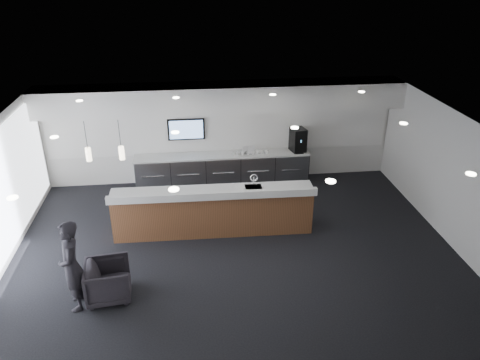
{
  "coord_description": "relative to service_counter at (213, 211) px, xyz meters",
  "views": [
    {
      "loc": [
        -0.94,
        -8.77,
        6.11
      ],
      "look_at": [
        0.24,
        1.3,
        1.23
      ],
      "focal_mm": 35.0,
      "sensor_mm": 36.0,
      "label": 1
    }
  ],
  "objects": [
    {
      "name": "cup_2",
      "position": [
        1.45,
        2.51,
        0.42
      ],
      "size": [
        0.13,
        0.13,
        0.1
      ],
      "primitive_type": "imported",
      "rotation": [
        0.0,
        0.0,
        1.29
      ],
      "color": "white",
      "rests_on": "back_credenza"
    },
    {
      "name": "cup_0",
      "position": [
        1.73,
        2.51,
        0.42
      ],
      "size": [
        0.11,
        0.11,
        0.1
      ],
      "primitive_type": "imported",
      "color": "white",
      "rests_on": "back_credenza"
    },
    {
      "name": "coffee_machine",
      "position": [
        2.64,
        2.62,
        0.71
      ],
      "size": [
        0.47,
        0.55,
        0.68
      ],
      "rotation": [
        0.0,
        0.0,
        0.21
      ],
      "color": "black",
      "rests_on": "back_credenza"
    },
    {
      "name": "armchair",
      "position": [
        -2.2,
        -2.19,
        -0.19
      ],
      "size": [
        0.94,
        0.92,
        0.78
      ],
      "primitive_type": "imported",
      "rotation": [
        0.0,
        0.0,
        1.68
      ],
      "color": "black",
      "rests_on": "ground"
    },
    {
      "name": "wall_tv",
      "position": [
        -0.56,
        2.89,
        1.07
      ],
      "size": [
        1.05,
        0.08,
        0.62
      ],
      "color": "black",
      "rests_on": "back_wall"
    },
    {
      "name": "cup_4",
      "position": [
        1.17,
        2.51,
        0.42
      ],
      "size": [
        0.15,
        0.15,
        0.1
      ],
      "primitive_type": "imported",
      "rotation": [
        0.0,
        0.0,
        2.58
      ],
      "color": "white",
      "rests_on": "back_credenza"
    },
    {
      "name": "pendant_right",
      "position": [
        -2.66,
        -0.22,
        1.67
      ],
      "size": [
        0.12,
        0.12,
        0.3
      ],
      "primitive_type": "cylinder",
      "color": "#FFECC6",
      "rests_on": "ceiling"
    },
    {
      "name": "info_sign_left",
      "position": [
        1.09,
        2.56,
        0.5
      ],
      "size": [
        0.18,
        0.07,
        0.24
      ],
      "primitive_type": "cube",
      "rotation": [
        0.0,
        0.0,
        0.31
      ],
      "color": "white",
      "rests_on": "back_credenza"
    },
    {
      "name": "ceiling",
      "position": [
        0.44,
        -1.02,
        2.42
      ],
      "size": [
        10.0,
        8.0,
        0.02
      ],
      "primitive_type": "cube",
      "color": "black",
      "rests_on": "back_wall"
    },
    {
      "name": "back_credenza",
      "position": [
        0.44,
        2.62,
        -0.1
      ],
      "size": [
        5.06,
        0.66,
        0.95
      ],
      "color": "gray",
      "rests_on": "ground"
    },
    {
      "name": "cup_3",
      "position": [
        1.31,
        2.51,
        0.42
      ],
      "size": [
        0.14,
        0.14,
        0.1
      ],
      "primitive_type": "imported",
      "rotation": [
        0.0,
        0.0,
        1.94
      ],
      "color": "white",
      "rests_on": "back_credenza"
    },
    {
      "name": "ceiling_can_lights",
      "position": [
        0.44,
        -1.02,
        2.39
      ],
      "size": [
        7.0,
        5.0,
        0.02
      ],
      "primitive_type": null,
      "color": "silver",
      "rests_on": "ceiling"
    },
    {
      "name": "pendant_left",
      "position": [
        -1.96,
        -0.22,
        1.67
      ],
      "size": [
        0.12,
        0.12,
        0.3
      ],
      "primitive_type": "cylinder",
      "color": "#FFECC6",
      "rests_on": "ceiling"
    },
    {
      "name": "right_wall",
      "position": [
        5.44,
        -1.02,
        0.92
      ],
      "size": [
        0.02,
        8.0,
        3.0
      ],
      "primitive_type": "cube",
      "color": "silver",
      "rests_on": "ground"
    },
    {
      "name": "ground",
      "position": [
        0.44,
        -1.02,
        -0.58
      ],
      "size": [
        10.0,
        10.0,
        0.0
      ],
      "primitive_type": "plane",
      "color": "black",
      "rests_on": "ground"
    },
    {
      "name": "cup_7",
      "position": [
        0.75,
        2.51,
        0.42
      ],
      "size": [
        0.13,
        0.13,
        0.1
      ],
      "primitive_type": "imported",
      "rotation": [
        0.0,
        0.0,
        4.52
      ],
      "color": "white",
      "rests_on": "back_credenza"
    },
    {
      "name": "cup_5",
      "position": [
        1.03,
        2.51,
        0.42
      ],
      "size": [
        0.12,
        0.12,
        0.1
      ],
      "primitive_type": "imported",
      "rotation": [
        0.0,
        0.0,
        3.23
      ],
      "color": "white",
      "rests_on": "back_credenza"
    },
    {
      "name": "service_counter",
      "position": [
        0.0,
        0.0,
        0.0
      ],
      "size": [
        4.82,
        0.91,
        1.49
      ],
      "rotation": [
        0.0,
        0.0,
        -0.02
      ],
      "color": "brown",
      "rests_on": "ground"
    },
    {
      "name": "alcove_panel",
      "position": [
        0.44,
        2.95,
        1.02
      ],
      "size": [
        9.8,
        0.06,
        1.4
      ],
      "primitive_type": "cube",
      "color": "white",
      "rests_on": "back_wall"
    },
    {
      "name": "cup_6",
      "position": [
        0.89,
        2.51,
        0.42
      ],
      "size": [
        0.15,
        0.15,
        0.1
      ],
      "primitive_type": "imported",
      "rotation": [
        0.0,
        0.0,
        3.87
      ],
      "color": "white",
      "rests_on": "back_credenza"
    },
    {
      "name": "info_sign_right",
      "position": [
        1.27,
        2.53,
        0.5
      ],
      "size": [
        0.19,
        0.05,
        0.26
      ],
      "primitive_type": "cube",
      "rotation": [
        0.0,
        0.0,
        0.15
      ],
      "color": "white",
      "rests_on": "back_credenza"
    },
    {
      "name": "lounge_guest",
      "position": [
        -2.78,
        -2.37,
        0.34
      ],
      "size": [
        0.57,
        0.75,
        1.83
      ],
      "primitive_type": "imported",
      "rotation": [
        0.0,
        0.0,
        -1.36
      ],
      "color": "black",
      "rests_on": "ground"
    },
    {
      "name": "cup_1",
      "position": [
        1.59,
        2.51,
        0.42
      ],
      "size": [
        0.15,
        0.15,
        0.1
      ],
      "primitive_type": "imported",
      "rotation": [
        0.0,
        0.0,
        0.65
      ],
      "color": "white",
      "rests_on": "back_credenza"
    },
    {
      "name": "back_wall",
      "position": [
        0.44,
        2.98,
        0.92
      ],
      "size": [
        10.0,
        0.02,
        3.0
      ],
      "primitive_type": "cube",
      "color": "silver",
      "rests_on": "ground"
    },
    {
      "name": "soffit_bulkhead",
      "position": [
        0.44,
        2.53,
        2.07
      ],
      "size": [
        10.0,
        0.9,
        0.7
      ],
      "primitive_type": "cube",
      "color": "white",
      "rests_on": "back_wall"
    }
  ]
}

